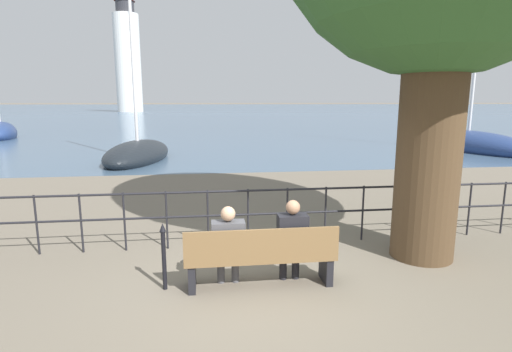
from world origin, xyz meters
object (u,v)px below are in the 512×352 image
Objects in this scene: sailboat_0 at (1,133)px; sailboat_3 at (468,144)px; closed_umbrella at (164,253)px; harbor_lighthouse at (128,57)px; sailboat_1 at (138,153)px; seated_person_right at (292,238)px; seated_person_left at (228,243)px; park_bench at (261,257)px.

sailboat_3 is (28.44, -10.81, -0.03)m from sailboat_0.
harbor_lighthouse reaches higher than closed_umbrella.
harbor_lighthouse reaches higher than sailboat_0.
closed_umbrella is 13.11m from sailboat_1.
closed_umbrella is (-1.80, 0.03, -0.14)m from seated_person_right.
seated_person_left is at bearing -81.78° from sailboat_0.
sailboat_3 is at bearing 47.59° from park_bench.
park_bench is 0.21× the size of sailboat_0.
harbor_lighthouse is (-18.66, 94.33, 11.92)m from seated_person_right.
sailboat_0 is at bearing 120.21° from seated_person_left.
sailboat_1 is (-3.73, 13.00, -0.14)m from park_bench.
park_bench is 13.52m from sailboat_1.
harbor_lighthouse is at bearing 70.53° from sailboat_0.
seated_person_left is 96.73m from harbor_lighthouse.
park_bench is 1.71× the size of seated_person_right.
sailboat_1 is (-3.28, 12.92, -0.35)m from seated_person_left.
seated_person_right is 0.05× the size of harbor_lighthouse.
seated_person_right is 96.89m from harbor_lighthouse.
park_bench is at bearing -170.05° from seated_person_right.
sailboat_0 is 16.83m from sailboat_1.
seated_person_right is at bearing -0.87° from closed_umbrella.
closed_umbrella is at bearing -145.79° from sailboat_3.
sailboat_0 reaches higher than seated_person_left.
sailboat_1 is at bearing -79.92° from harbor_lighthouse.
park_bench is 19.69m from sailboat_3.
park_bench is at bearing -4.54° from closed_umbrella.
sailboat_3 reaches higher than seated_person_left.
sailboat_1 is at bearing 107.95° from seated_person_right.
closed_umbrella is 28.77m from sailboat_0.
sailboat_1 reaches higher than sailboat_0.
sailboat_1 reaches higher than park_bench.
seated_person_right is at bearing 9.95° from park_bench.
seated_person_left reaches higher than park_bench.
seated_person_right is at bearing -141.98° from sailboat_3.
sailboat_3 is at bearing 48.42° from seated_person_right.
seated_person_right is 0.10× the size of sailboat_3.
sailboat_1 is 17.08m from sailboat_3.
closed_umbrella is 0.08× the size of sailboat_3.
seated_person_left is 0.91m from seated_person_right.
park_bench is 0.51m from seated_person_left.
sailboat_0 is 0.93× the size of sailboat_1.
park_bench is at bearing -142.81° from sailboat_3.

